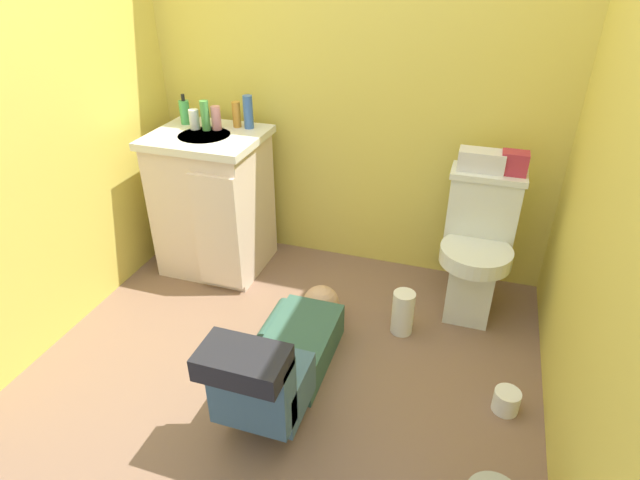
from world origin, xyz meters
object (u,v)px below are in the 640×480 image
toilet (477,248)px  bottle_pink (216,118)px  bottle_white (194,119)px  toilet_paper_roll (506,401)px  tissue_box (482,160)px  soap_dispenser (185,112)px  person_plumber (283,357)px  bottle_green (205,115)px  paper_towel_roll (403,312)px  toiletry_bag (514,163)px  vanity_cabinet (214,201)px  faucet (217,117)px  bottle_amber (237,114)px  bottle_blue (248,112)px

toilet → bottle_pink: (-1.45, 0.06, 0.52)m
bottle_white → bottle_pink: bottle_pink is taller
toilet → toilet_paper_roll: size_ratio=6.82×
tissue_box → soap_dispenser: size_ratio=1.33×
toilet → soap_dispenser: soap_dispenser is taller
person_plumber → toilet_paper_roll: size_ratio=9.68×
bottle_green → paper_towel_roll: bearing=-16.4°
person_plumber → bottle_white: bearing=133.5°
toiletry_bag → paper_towel_roll: 0.90m
tissue_box → bottle_pink: bottle_pink is taller
tissue_box → vanity_cabinet: bearing=-175.2°
person_plumber → bottle_green: bearing=131.0°
soap_dispenser → bottle_white: soap_dispenser is taller
toilet → faucet: faucet is taller
person_plumber → tissue_box: bearing=54.4°
toilet_paper_roll → soap_dispenser: bearing=157.2°
toiletry_bag → bottle_amber: 1.47m
bottle_pink → paper_towel_roll: bearing=-18.3°
faucet → tissue_box: 1.43m
bottle_amber → toilet_paper_roll: size_ratio=1.28×
vanity_cabinet → toilet_paper_roll: bearing=-21.5°
tissue_box → toiletry_bag: (0.15, 0.00, 0.01)m
toilet → bottle_amber: 1.47m
vanity_cabinet → toiletry_bag: bearing=4.3°
toilet_paper_roll → toilet: bearing=106.9°
tissue_box → bottle_white: bearing=-177.7°
vanity_cabinet → bottle_blue: bearing=43.0°
tissue_box → bottle_amber: bottle_amber is taller
faucet → bottle_amber: bearing=9.5°
vanity_cabinet → person_plumber: size_ratio=0.77×
bottle_green → bottle_amber: bottle_green is taller
paper_towel_roll → toilet: bearing=46.8°
bottle_blue → paper_towel_roll: size_ratio=0.77×
person_plumber → paper_towel_roll: person_plumber is taller
bottle_amber → bottle_blue: (0.07, 0.00, 0.02)m
vanity_cabinet → person_plumber: (0.75, -0.83, -0.24)m
vanity_cabinet → bottle_amber: bottle_amber is taller
vanity_cabinet → bottle_white: bottle_white is taller
bottle_pink → toilet_paper_roll: (1.66, -0.75, -0.83)m
bottle_blue → faucet: bearing=-173.7°
toilet → bottle_blue: bearing=173.9°
paper_towel_roll → person_plumber: bearing=-128.2°
bottle_blue → bottle_pink: bearing=-154.0°
person_plumber → bottle_amber: 1.38m
toilet → person_plumber: 1.14m
tissue_box → toilet_paper_roll: 1.11m
toilet → bottle_green: bearing=178.7°
toilet → bottle_white: bottle_white is taller
toilet_paper_roll → person_plumber: bearing=-169.8°
faucet → paper_towel_roll: bearing=-20.4°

